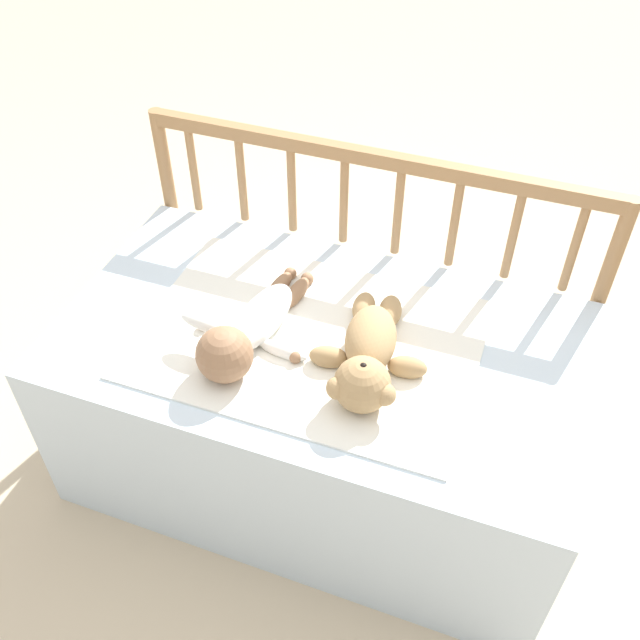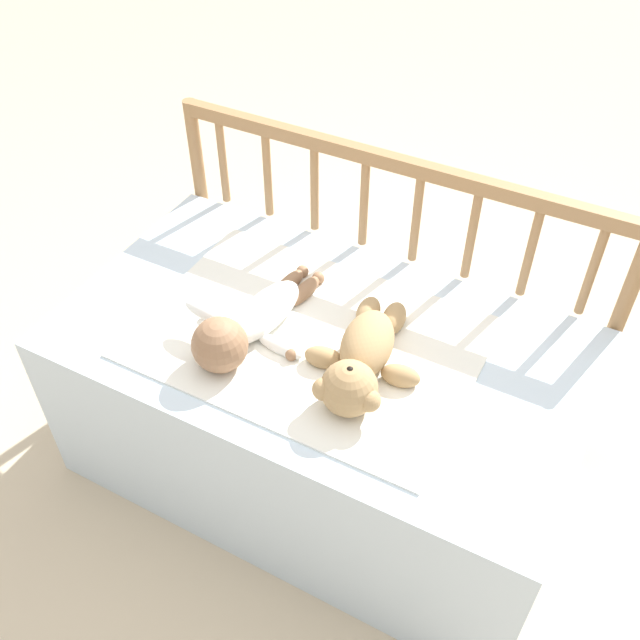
# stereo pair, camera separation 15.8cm
# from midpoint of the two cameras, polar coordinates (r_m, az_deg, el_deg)

# --- Properties ---
(ground_plane) EXTENTS (12.00, 12.00, 0.00)m
(ground_plane) POSITION_cam_midpoint_polar(r_m,az_deg,el_deg) (1.99, 2.37, -11.46)
(ground_plane) COLOR #C6B293
(crib_mattress) EXTENTS (1.21, 0.68, 0.48)m
(crib_mattress) POSITION_cam_midpoint_polar(r_m,az_deg,el_deg) (1.80, 2.59, -7.03)
(crib_mattress) COLOR silver
(crib_mattress) RESTS_ON ground_plane
(crib_rail) EXTENTS (1.21, 0.04, 0.77)m
(crib_rail) POSITION_cam_midpoint_polar(r_m,az_deg,el_deg) (1.84, 7.94, 6.96)
(crib_rail) COLOR #997047
(crib_rail) RESTS_ON ground_plane
(blanket) EXTENTS (0.76, 0.53, 0.01)m
(blanket) POSITION_cam_midpoint_polar(r_m,az_deg,el_deg) (1.62, 1.88, -1.56)
(blanket) COLOR white
(blanket) RESTS_ON crib_mattress
(teddy_bear) EXTENTS (0.26, 0.38, 0.12)m
(teddy_bear) POSITION_cam_midpoint_polar(r_m,az_deg,el_deg) (1.51, 6.33, -3.27)
(teddy_bear) COLOR tan
(teddy_bear) RESTS_ON crib_mattress
(baby) EXTENTS (0.29, 0.42, 0.12)m
(baby) POSITION_cam_midpoint_polar(r_m,az_deg,el_deg) (1.59, -3.00, -0.50)
(baby) COLOR white
(baby) RESTS_ON crib_mattress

